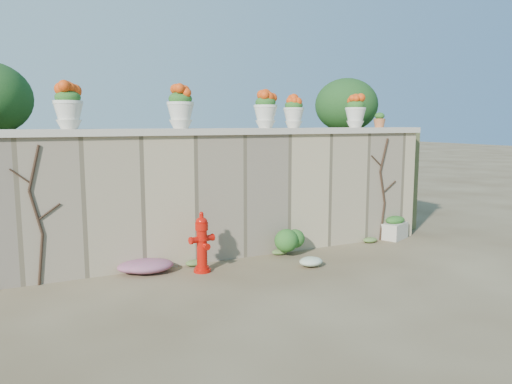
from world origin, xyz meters
TOP-DOWN VIEW (x-y plane):
  - ground at (0.00, 0.00)m, footprint 80.00×80.00m
  - stone_wall at (0.00, 1.80)m, footprint 8.00×0.40m
  - wall_cap at (0.00, 1.80)m, footprint 8.10×0.52m
  - raised_fill at (0.00, 5.00)m, footprint 9.00×6.00m
  - back_shrub_right at (3.40, 3.00)m, footprint 1.30×1.30m
  - vine_left at (-2.67, 1.58)m, footprint 0.60×0.04m
  - vine_right at (3.23, 1.58)m, footprint 0.60×0.04m
  - fire_hydrant at (-0.50, 1.17)m, footprint 0.39×0.28m
  - planter_box at (3.52, 1.54)m, footprint 0.61×0.50m
  - green_shrub at (1.12, 1.39)m, footprint 0.65×0.59m
  - magenta_clump at (-1.38, 1.44)m, footprint 0.94×0.63m
  - white_flowers at (1.11, 0.70)m, footprint 0.53×0.43m
  - urn_pot_1 at (-2.19, 1.80)m, footprint 0.40×0.40m
  - urn_pot_2 at (-0.58, 1.80)m, footprint 0.41×0.41m
  - urn_pot_3 at (0.88, 1.80)m, footprint 0.39×0.39m
  - urn_pot_4 at (1.42, 1.80)m, footprint 0.35×0.35m
  - urn_pot_5 at (2.72, 1.80)m, footprint 0.37×0.37m
  - terracotta_pot at (3.28, 1.80)m, footprint 0.22×0.22m

SIDE VIEW (x-z plane):
  - ground at x=0.00m, z-range 0.00..0.00m
  - white_flowers at x=1.11m, z-range 0.00..0.19m
  - magenta_clump at x=-1.38m, z-range 0.00..0.25m
  - planter_box at x=3.52m, z-range -0.02..0.42m
  - green_shrub at x=1.12m, z-range 0.00..0.62m
  - fire_hydrant at x=-0.50m, z-range 0.00..0.90m
  - vine_left at x=-2.67m, z-range 0.04..1.94m
  - vine_right at x=3.23m, z-range 0.04..1.94m
  - stone_wall at x=0.00m, z-range 0.00..2.00m
  - raised_fill at x=0.00m, z-range 0.00..2.00m
  - wall_cap at x=0.00m, z-range 2.00..2.10m
  - terracotta_pot at x=3.28m, z-range 2.09..2.36m
  - urn_pot_4 at x=1.42m, z-range 2.10..2.65m
  - urn_pot_5 at x=2.72m, z-range 2.10..2.68m
  - urn_pot_3 at x=0.88m, z-range 2.10..2.71m
  - urn_pot_1 at x=-2.19m, z-range 2.10..2.72m
  - urn_pot_2 at x=-0.58m, z-range 2.10..2.74m
  - back_shrub_right at x=3.40m, z-range 2.00..3.10m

